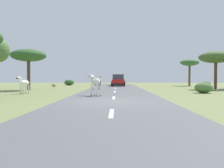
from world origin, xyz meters
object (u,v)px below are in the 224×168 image
zebra_0 (99,81)px  zebra_1 (95,82)px  zebra_2 (24,83)px  tree_2 (216,57)px  tree_0 (190,63)px  car_1 (118,80)px  tree_4 (28,56)px  bush_2 (69,82)px  bush_0 (206,84)px  bush_1 (204,88)px  rock_1 (54,85)px  car_0 (118,81)px

zebra_0 → zebra_1: size_ratio=1.02×
zebra_2 → tree_2: (18.45, 7.12, 2.67)m
tree_0 → car_1: bearing=165.2°
tree_0 → tree_4: (-20.74, -13.05, -0.07)m
tree_0 → tree_2: bearing=-93.5°
zebra_1 → car_1: size_ratio=0.35×
zebra_1 → bush_2: bearing=68.5°
tree_2 → bush_2: 22.99m
zebra_2 → bush_0: bearing=-131.7°
bush_1 → bush_2: bush_2 is taller
rock_1 → bush_0: bearing=-1.0°
bush_2 → tree_0: bearing=-4.6°
tree_4 → bush_1: 17.21m
zebra_0 → car_0: (2.15, 9.39, -0.12)m
car_0 → zebra_0: bearing=78.4°
bush_0 → bush_1: size_ratio=0.85×
zebra_0 → bush_1: zebra_0 is taller
bush_2 → car_0: bearing=-24.9°
bush_0 → rock_1: bearing=179.0°
zebra_0 → tree_2: bearing=167.3°
car_1 → tree_0: 12.05m
car_1 → zebra_1: bearing=81.3°
bush_0 → bush_1: bearing=-112.5°
zebra_0 → car_0: bearing=-118.6°
car_0 → bush_2: bearing=-23.6°
zebra_0 → car_0: 9.63m
car_0 → bush_1: 16.36m
bush_0 → rock_1: (-21.33, 0.39, -0.13)m
car_0 → bush_2: (-8.29, 3.85, -0.37)m
zebra_0 → zebra_2: zebra_0 is taller
zebra_0 → rock_1: zebra_0 is taller
rock_1 → car_1: bearing=38.7°
zebra_0 → bush_0: (14.31, 6.85, -0.59)m
zebra_1 → zebra_0: bearing=54.8°
tree_0 → bush_1: 17.80m
car_1 → zebra_0: bearing=77.0°
car_0 → bush_0: bearing=169.5°
zebra_1 → car_0: car_0 is taller
car_0 → zebra_1: bearing=85.9°
rock_1 → zebra_1: bearing=-65.1°
zebra_0 → tree_0: 18.06m
zebra_2 → car_0: bearing=-101.5°
bush_1 → bush_2: bearing=129.7°
car_0 → bush_2: car_0 is taller
zebra_1 → bush_0: 20.98m
zebra_0 → bush_2: bearing=-80.8°
tree_4 → rock_1: 9.25m
zebra_1 → tree_2: 15.90m
zebra_1 → rock_1: 17.78m
bush_2 → rock_1: (-0.89, -6.00, -0.23)m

